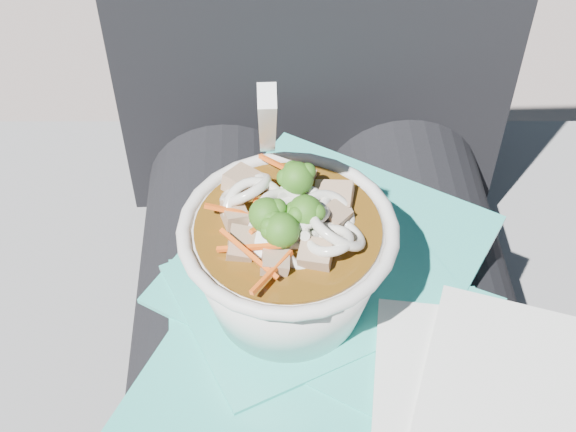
{
  "coord_description": "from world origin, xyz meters",
  "views": [
    {
      "loc": [
        -0.04,
        -0.31,
        1.06
      ],
      "look_at": [
        -0.03,
        0.02,
        0.71
      ],
      "focal_mm": 50.0,
      "sensor_mm": 36.0,
      "label": 1
    }
  ],
  "objects_px": {
    "lap": "(332,396)",
    "stone_ledge": "(312,417)",
    "udon_bowl": "(288,253)",
    "plastic_bag": "(328,358)",
    "person_body": "(325,279)"
  },
  "relations": [
    {
      "from": "udon_bowl",
      "to": "lap",
      "type": "bearing_deg",
      "value": -35.15
    },
    {
      "from": "plastic_bag",
      "to": "lap",
      "type": "bearing_deg",
      "value": 68.45
    },
    {
      "from": "lap",
      "to": "person_body",
      "type": "height_order",
      "value": "person_body"
    },
    {
      "from": "plastic_bag",
      "to": "udon_bowl",
      "type": "xyz_separation_m",
      "value": [
        -0.02,
        0.04,
        0.06
      ]
    },
    {
      "from": "stone_ledge",
      "to": "udon_bowl",
      "type": "relative_size",
      "value": 5.38
    },
    {
      "from": "person_body",
      "to": "udon_bowl",
      "type": "xyz_separation_m",
      "value": [
        -0.03,
        -0.07,
        0.11
      ]
    },
    {
      "from": "stone_ledge",
      "to": "plastic_bag",
      "type": "bearing_deg",
      "value": -92.53
    },
    {
      "from": "stone_ledge",
      "to": "plastic_bag",
      "type": "height_order",
      "value": "plastic_bag"
    },
    {
      "from": "lap",
      "to": "plastic_bag",
      "type": "distance_m",
      "value": 0.08
    },
    {
      "from": "person_body",
      "to": "plastic_bag",
      "type": "distance_m",
      "value": 0.12
    },
    {
      "from": "stone_ledge",
      "to": "person_body",
      "type": "relative_size",
      "value": 1.0
    },
    {
      "from": "lap",
      "to": "plastic_bag",
      "type": "relative_size",
      "value": 1.22
    },
    {
      "from": "lap",
      "to": "stone_ledge",
      "type": "bearing_deg",
      "value": 90.0
    },
    {
      "from": "stone_ledge",
      "to": "lap",
      "type": "xyz_separation_m",
      "value": [
        0.0,
        -0.15,
        0.3
      ]
    },
    {
      "from": "udon_bowl",
      "to": "plastic_bag",
      "type": "bearing_deg",
      "value": -59.35
    }
  ]
}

